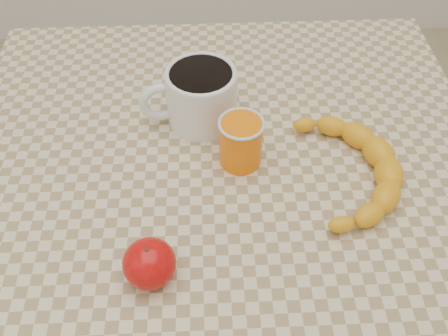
{
  "coord_description": "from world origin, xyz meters",
  "views": [
    {
      "loc": [
        -0.02,
        -0.47,
        1.3
      ],
      "look_at": [
        0.0,
        0.0,
        0.77
      ],
      "focal_mm": 40.0,
      "sensor_mm": 36.0,
      "label": 1
    }
  ],
  "objects_px": {
    "table": "(224,212)",
    "coffee_mug": "(200,95)",
    "banana": "(349,169)",
    "orange_juice_glass": "(241,141)",
    "apple": "(149,263)"
  },
  "relations": [
    {
      "from": "coffee_mug",
      "to": "table",
      "type": "bearing_deg",
      "value": -75.68
    },
    {
      "from": "table",
      "to": "coffee_mug",
      "type": "relative_size",
      "value": 5.02
    },
    {
      "from": "table",
      "to": "orange_juice_glass",
      "type": "height_order",
      "value": "orange_juice_glass"
    },
    {
      "from": "banana",
      "to": "coffee_mug",
      "type": "bearing_deg",
      "value": 151.31
    },
    {
      "from": "table",
      "to": "orange_juice_glass",
      "type": "bearing_deg",
      "value": 51.45
    },
    {
      "from": "table",
      "to": "apple",
      "type": "xyz_separation_m",
      "value": [
        -0.1,
        -0.16,
        0.12
      ]
    },
    {
      "from": "orange_juice_glass",
      "to": "table",
      "type": "bearing_deg",
      "value": -128.55
    },
    {
      "from": "table",
      "to": "orange_juice_glass",
      "type": "xyz_separation_m",
      "value": [
        0.03,
        0.03,
        0.13
      ]
    },
    {
      "from": "coffee_mug",
      "to": "apple",
      "type": "height_order",
      "value": "coffee_mug"
    },
    {
      "from": "apple",
      "to": "table",
      "type": "bearing_deg",
      "value": 58.42
    },
    {
      "from": "banana",
      "to": "apple",
      "type": "bearing_deg",
      "value": -147.72
    },
    {
      "from": "table",
      "to": "coffee_mug",
      "type": "distance_m",
      "value": 0.19
    },
    {
      "from": "table",
      "to": "orange_juice_glass",
      "type": "relative_size",
      "value": 10.33
    },
    {
      "from": "table",
      "to": "apple",
      "type": "bearing_deg",
      "value": -121.58
    },
    {
      "from": "table",
      "to": "banana",
      "type": "distance_m",
      "value": 0.21
    }
  ]
}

